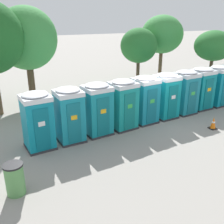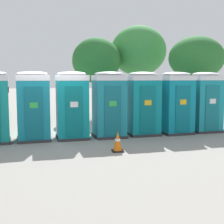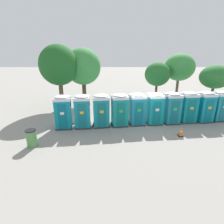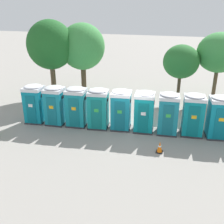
{
  "view_description": "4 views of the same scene",
  "coord_description": "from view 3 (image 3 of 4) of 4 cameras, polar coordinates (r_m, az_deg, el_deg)",
  "views": [
    {
      "loc": [
        -7.58,
        -11.61,
        5.58
      ],
      "look_at": [
        -2.73,
        -0.5,
        0.98
      ],
      "focal_mm": 42.0,
      "sensor_mm": 36.0,
      "label": 1
    },
    {
      "loc": [
        0.46,
        -11.87,
        2.29
      ],
      "look_at": [
        2.29,
        0.13,
        0.97
      ],
      "focal_mm": 50.0,
      "sensor_mm": 36.0,
      "label": 2
    },
    {
      "loc": [
        -2.69,
        -13.39,
        5.48
      ],
      "look_at": [
        -2.65,
        -0.49,
        1.11
      ],
      "focal_mm": 28.0,
      "sensor_mm": 36.0,
      "label": 3
    },
    {
      "loc": [
        3.43,
        -14.69,
        7.11
      ],
      "look_at": [
        -1.25,
        -0.32,
        1.08
      ],
      "focal_mm": 42.0,
      "sensor_mm": 36.0,
      "label": 4
    }
  ],
  "objects": [
    {
      "name": "portapotty_8",
      "position": [
        16.34,
        27.88,
        1.61
      ],
      "size": [
        1.4,
        1.37,
        2.54
      ],
      "color": "#2D2D33",
      "rests_on": "ground"
    },
    {
      "name": "portapotty_3",
      "position": [
        13.62,
        2.29,
        0.74
      ],
      "size": [
        1.41,
        1.38,
        2.54
      ],
      "color": "#2D2D33",
      "rests_on": "ground"
    },
    {
      "name": "portapotty_0",
      "position": [
        13.66,
        -15.8,
        0.08
      ],
      "size": [
        1.34,
        1.34,
        2.54
      ],
      "color": "#2D2D33",
      "rests_on": "ground"
    },
    {
      "name": "portapotty_9",
      "position": [
        17.27,
        31.59,
        1.82
      ],
      "size": [
        1.31,
        1.31,
        2.54
      ],
      "color": "#2D2D33",
      "rests_on": "ground"
    },
    {
      "name": "street_tree_3",
      "position": [
        19.3,
        -9.62,
        14.34
      ],
      "size": [
        3.71,
        3.71,
        6.03
      ],
      "color": "#4C3826",
      "rests_on": "ground"
    },
    {
      "name": "trash_can",
      "position": [
        11.84,
        -24.96,
        -7.78
      ],
      "size": [
        0.64,
        0.64,
        1.1
      ],
      "color": "#518C4C",
      "rests_on": "ground"
    },
    {
      "name": "portapotty_4",
      "position": [
        13.97,
        8.05,
        1.03
      ],
      "size": [
        1.34,
        1.35,
        2.54
      ],
      "color": "#2D2D33",
      "rests_on": "ground"
    },
    {
      "name": "ground_plane",
      "position": [
        14.72,
        10.38,
        -3.47
      ],
      "size": [
        120.0,
        120.0,
        0.0
      ],
      "primitive_type": "plane",
      "color": "gray"
    },
    {
      "name": "portapotty_2",
      "position": [
        13.51,
        -3.74,
        0.56
      ],
      "size": [
        1.39,
        1.36,
        2.54
      ],
      "color": "#2D2D33",
      "rests_on": "ground"
    },
    {
      "name": "street_tree_4",
      "position": [
        21.79,
        20.98,
        13.44
      ],
      "size": [
        3.36,
        3.36,
        5.46
      ],
      "color": "brown",
      "rests_on": "ground"
    },
    {
      "name": "street_tree_2",
      "position": [
        18.34,
        -17.18,
        14.31
      ],
      "size": [
        3.75,
        3.75,
        6.31
      ],
      "color": "brown",
      "rests_on": "ground"
    },
    {
      "name": "portapotty_1",
      "position": [
        13.48,
        -9.81,
        0.28
      ],
      "size": [
        1.27,
        1.3,
        2.54
      ],
      "color": "#2D2D33",
      "rests_on": "ground"
    },
    {
      "name": "portapotty_7",
      "position": [
        15.64,
        23.41,
        1.56
      ],
      "size": [
        1.35,
        1.32,
        2.54
      ],
      "color": "#2D2D33",
      "rests_on": "ground"
    },
    {
      "name": "portapotty_5",
      "position": [
        14.37,
        13.6,
        1.19
      ],
      "size": [
        1.29,
        1.32,
        2.54
      ],
      "color": "#2D2D33",
      "rests_on": "ground"
    },
    {
      "name": "portapotty_6",
      "position": [
        14.89,
        18.82,
        1.31
      ],
      "size": [
        1.31,
        1.32,
        2.54
      ],
      "color": "#2D2D33",
      "rests_on": "ground"
    },
    {
      "name": "street_tree_1",
      "position": [
        20.09,
        14.43,
        11.82
      ],
      "size": [
        2.74,
        2.74,
        4.57
      ],
      "color": "#4C3826",
      "rests_on": "ground"
    },
    {
      "name": "traffic_cone",
      "position": [
        13.03,
        21.43,
        -6.06
      ],
      "size": [
        0.36,
        0.36,
        0.64
      ],
      "color": "black",
      "rests_on": "ground"
    },
    {
      "name": "street_tree_0",
      "position": [
        19.64,
        30.42,
        9.82
      ],
      "size": [
        2.82,
        2.82,
        4.42
      ],
      "color": "#4C3826",
      "rests_on": "ground"
    }
  ]
}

